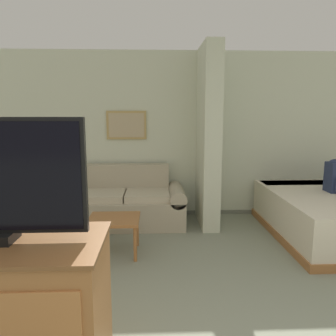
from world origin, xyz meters
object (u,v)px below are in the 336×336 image
Objects in this scene: couch at (126,203)px; coffee_table at (114,223)px; table_lamp at (57,171)px; tv_dresser at (0,331)px.

coffee_table is (-0.04, -1.08, 0.07)m from couch.
table_lamp is 3.22m from tv_dresser.
tv_dresser is at bearing -97.09° from couch.
couch is 3.21m from tv_dresser.
coffee_table is 1.40× the size of table_lamp.
table_lamp reaches higher than coffee_table.
coffee_table is 1.49m from table_lamp.
coffee_table is at bearing 80.50° from tv_dresser.
table_lamp is at bearing 131.81° from coffee_table.
coffee_table is 2.13m from tv_dresser.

